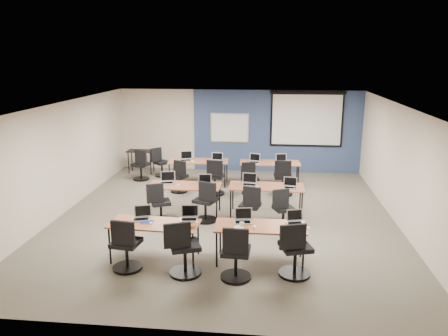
# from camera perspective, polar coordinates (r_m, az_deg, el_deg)

# --- Properties ---
(floor) EXTENTS (8.00, 9.00, 0.02)m
(floor) POSITION_cam_1_polar(r_m,az_deg,el_deg) (10.59, 0.13, -6.45)
(floor) COLOR #6B6354
(floor) RESTS_ON ground
(ceiling) EXTENTS (8.00, 9.00, 0.02)m
(ceiling) POSITION_cam_1_polar(r_m,az_deg,el_deg) (9.95, 0.14, 8.22)
(ceiling) COLOR white
(ceiling) RESTS_ON ground
(wall_back) EXTENTS (8.00, 0.04, 2.70)m
(wall_back) POSITION_cam_1_polar(r_m,az_deg,el_deg) (14.58, 1.95, 4.89)
(wall_back) COLOR beige
(wall_back) RESTS_ON ground
(wall_front) EXTENTS (8.00, 0.04, 2.70)m
(wall_front) POSITION_cam_1_polar(r_m,az_deg,el_deg) (5.96, -4.37, -9.77)
(wall_front) COLOR beige
(wall_front) RESTS_ON ground
(wall_left) EXTENTS (0.04, 9.00, 2.70)m
(wall_left) POSITION_cam_1_polar(r_m,az_deg,el_deg) (11.31, -20.47, 1.12)
(wall_left) COLOR beige
(wall_left) RESTS_ON ground
(wall_right) EXTENTS (0.04, 9.00, 2.70)m
(wall_right) POSITION_cam_1_polar(r_m,az_deg,el_deg) (10.57, 22.25, 0.06)
(wall_right) COLOR beige
(wall_right) RESTS_ON ground
(blue_accent_panel) EXTENTS (5.50, 0.04, 2.70)m
(blue_accent_panel) POSITION_cam_1_polar(r_m,az_deg,el_deg) (14.51, 6.89, 4.75)
(blue_accent_panel) COLOR #3D5977
(blue_accent_panel) RESTS_ON wall_back
(whiteboard) EXTENTS (1.28, 0.03, 0.98)m
(whiteboard) POSITION_cam_1_polar(r_m,az_deg,el_deg) (14.51, 0.75, 5.25)
(whiteboard) COLOR silver
(whiteboard) RESTS_ON wall_back
(projector_screen) EXTENTS (2.40, 0.10, 1.82)m
(projector_screen) POSITION_cam_1_polar(r_m,az_deg,el_deg) (14.42, 10.76, 6.69)
(projector_screen) COLOR black
(projector_screen) RESTS_ON wall_back
(training_table_front_left) EXTENTS (1.69, 0.70, 0.73)m
(training_table_front_left) POSITION_cam_1_polar(r_m,az_deg,el_deg) (8.40, -9.09, -7.42)
(training_table_front_left) COLOR olive
(training_table_front_left) RESTS_ON floor
(training_table_front_right) EXTENTS (1.69, 0.70, 0.73)m
(training_table_front_right) POSITION_cam_1_polar(r_m,az_deg,el_deg) (8.20, 4.77, -7.83)
(training_table_front_right) COLOR #A6673F
(training_table_front_right) RESTS_ON floor
(training_table_mid_left) EXTENTS (1.77, 0.74, 0.73)m
(training_table_mid_left) POSITION_cam_1_polar(r_m,az_deg,el_deg) (10.68, -5.19, -2.45)
(training_table_mid_left) COLOR #9A6035
(training_table_mid_left) RESTS_ON floor
(training_table_mid_right) EXTENTS (1.80, 0.75, 0.73)m
(training_table_mid_right) POSITION_cam_1_polar(r_m,az_deg,el_deg) (10.61, 5.56, -2.58)
(training_table_mid_right) COLOR olive
(training_table_mid_right) RESTS_ON floor
(training_table_back_left) EXTENTS (1.77, 0.74, 0.73)m
(training_table_back_left) POSITION_cam_1_polar(r_m,az_deg,el_deg) (13.09, -3.36, 0.77)
(training_table_back_left) COLOR #996741
(training_table_back_left) RESTS_ON floor
(training_table_back_right) EXTENTS (1.75, 0.73, 0.73)m
(training_table_back_right) POSITION_cam_1_polar(r_m,az_deg,el_deg) (12.92, 6.02, 0.54)
(training_table_back_right) COLOR brown
(training_table_back_right) RESTS_ON floor
(laptop_0) EXTENTS (0.33, 0.28, 0.25)m
(laptop_0) POSITION_cam_1_polar(r_m,az_deg,el_deg) (8.60, -10.69, -6.17)
(laptop_0) COLOR silver
(laptop_0) RESTS_ON training_table_front_left
(mouse_0) EXTENTS (0.06, 0.09, 0.03)m
(mouse_0) POSITION_cam_1_polar(r_m,az_deg,el_deg) (8.36, -9.51, -7.10)
(mouse_0) COLOR white
(mouse_0) RESTS_ON training_table_front_left
(task_chair_0) EXTENTS (0.54, 0.54, 1.01)m
(task_chair_0) POSITION_cam_1_polar(r_m,az_deg,el_deg) (8.17, -12.70, -10.26)
(task_chair_0) COLOR black
(task_chair_0) RESTS_ON floor
(laptop_1) EXTENTS (0.34, 0.29, 0.26)m
(laptop_1) POSITION_cam_1_polar(r_m,az_deg,el_deg) (8.47, -4.56, -6.27)
(laptop_1) COLOR #ACACB6
(laptop_1) RESTS_ON training_table_front_left
(mouse_1) EXTENTS (0.07, 0.10, 0.03)m
(mouse_1) POSITION_cam_1_polar(r_m,az_deg,el_deg) (8.31, -3.55, -7.06)
(mouse_1) COLOR white
(mouse_1) RESTS_ON training_table_front_left
(task_chair_1) EXTENTS (0.60, 0.58, 1.05)m
(task_chair_1) POSITION_cam_1_polar(r_m,az_deg,el_deg) (7.83, -5.34, -10.92)
(task_chair_1) COLOR black
(task_chair_1) RESTS_ON floor
(laptop_2) EXTENTS (0.33, 0.28, 0.25)m
(laptop_2) POSITION_cam_1_polar(r_m,az_deg,el_deg) (8.32, 2.52, -6.63)
(laptop_2) COLOR silver
(laptop_2) RESTS_ON training_table_front_right
(mouse_2) EXTENTS (0.09, 0.12, 0.04)m
(mouse_2) POSITION_cam_1_polar(r_m,az_deg,el_deg) (8.10, 4.05, -7.65)
(mouse_2) COLOR white
(mouse_2) RESTS_ON training_table_front_right
(task_chair_2) EXTENTS (0.54, 0.54, 1.02)m
(task_chair_2) POSITION_cam_1_polar(r_m,az_deg,el_deg) (7.66, 1.55, -11.60)
(task_chair_2) COLOR black
(task_chair_2) RESTS_ON floor
(laptop_3) EXTENTS (0.31, 0.27, 0.24)m
(laptop_3) POSITION_cam_1_polar(r_m,az_deg,el_deg) (8.37, 9.23, -6.71)
(laptop_3) COLOR #AEAEB1
(laptop_3) RESTS_ON training_table_front_right
(mouse_3) EXTENTS (0.07, 0.10, 0.04)m
(mouse_3) POSITION_cam_1_polar(r_m,az_deg,el_deg) (8.18, 10.98, -7.67)
(mouse_3) COLOR white
(mouse_3) RESTS_ON training_table_front_right
(task_chair_3) EXTENTS (0.58, 0.57, 1.04)m
(task_chair_3) POSITION_cam_1_polar(r_m,az_deg,el_deg) (7.86, 9.20, -11.00)
(task_chair_3) COLOR black
(task_chair_3) RESTS_ON floor
(laptop_4) EXTENTS (0.36, 0.30, 0.27)m
(laptop_4) POSITION_cam_1_polar(r_m,az_deg,el_deg) (10.88, -7.44, -1.58)
(laptop_4) COLOR silver
(laptop_4) RESTS_ON training_table_mid_left
(mouse_4) EXTENTS (0.08, 0.12, 0.04)m
(mouse_4) POSITION_cam_1_polar(r_m,az_deg,el_deg) (10.65, -5.97, -2.20)
(mouse_4) COLOR white
(mouse_4) RESTS_ON training_table_mid_left
(task_chair_4) EXTENTS (0.51, 0.49, 0.97)m
(task_chair_4) POSITION_cam_1_polar(r_m,az_deg,el_deg) (10.29, -8.43, -4.91)
(task_chair_4) COLOR black
(task_chair_4) RESTS_ON floor
(laptop_5) EXTENTS (0.32, 0.27, 0.24)m
(laptop_5) POSITION_cam_1_polar(r_m,az_deg,el_deg) (10.65, -2.57, -1.85)
(laptop_5) COLOR #AFB0BD
(laptop_5) RESTS_ON training_table_mid_left
(mouse_5) EXTENTS (0.09, 0.11, 0.04)m
(mouse_5) POSITION_cam_1_polar(r_m,az_deg,el_deg) (10.48, -2.15, -2.41)
(mouse_5) COLOR white
(mouse_5) RESTS_ON training_table_mid_left
(task_chair_5) EXTENTS (0.56, 0.53, 1.01)m
(task_chair_5) POSITION_cam_1_polar(r_m,az_deg,el_deg) (10.19, -2.37, -4.82)
(task_chair_5) COLOR black
(task_chair_5) RESTS_ON floor
(laptop_6) EXTENTS (0.36, 0.31, 0.27)m
(laptop_6) POSITION_cam_1_polar(r_m,az_deg,el_deg) (10.66, 3.34, -1.83)
(laptop_6) COLOR #ACACB1
(laptop_6) RESTS_ON training_table_mid_right
(mouse_6) EXTENTS (0.07, 0.10, 0.03)m
(mouse_6) POSITION_cam_1_polar(r_m,az_deg,el_deg) (10.45, 4.39, -2.50)
(mouse_6) COLOR white
(mouse_6) RESTS_ON training_table_mid_right
(task_chair_6) EXTENTS (0.50, 0.50, 0.98)m
(task_chair_6) POSITION_cam_1_polar(r_m,az_deg,el_deg) (9.96, 3.47, -5.41)
(task_chair_6) COLOR black
(task_chair_6) RESTS_ON floor
(laptop_7) EXTENTS (0.32, 0.27, 0.24)m
(laptop_7) POSITION_cam_1_polar(r_m,az_deg,el_deg) (10.51, 8.66, -2.24)
(laptop_7) COLOR #AEAEB6
(laptop_7) RESTS_ON training_table_mid_right
(mouse_7) EXTENTS (0.07, 0.10, 0.03)m
(mouse_7) POSITION_cam_1_polar(r_m,az_deg,el_deg) (10.43, 9.18, -2.67)
(mouse_7) COLOR white
(mouse_7) RESTS_ON training_table_mid_right
(task_chair_7) EXTENTS (0.49, 0.47, 0.95)m
(task_chair_7) POSITION_cam_1_polar(r_m,az_deg,el_deg) (9.93, 7.65, -5.66)
(task_chair_7) COLOR black
(task_chair_7) RESTS_ON floor
(laptop_8) EXTENTS (0.36, 0.31, 0.27)m
(laptop_8) POSITION_cam_1_polar(r_m,az_deg,el_deg) (13.14, -5.00, 1.30)
(laptop_8) COLOR #A6A6AA
(laptop_8) RESTS_ON training_table_back_left
(mouse_8) EXTENTS (0.06, 0.10, 0.04)m
(mouse_8) POSITION_cam_1_polar(r_m,az_deg,el_deg) (12.94, -4.09, 0.87)
(mouse_8) COLOR white
(mouse_8) RESTS_ON training_table_back_left
(task_chair_8) EXTENTS (0.51, 0.47, 0.96)m
(task_chair_8) POSITION_cam_1_polar(r_m,az_deg,el_deg) (12.41, -5.89, -1.44)
(task_chair_8) COLOR black
(task_chair_8) RESTS_ON floor
(laptop_9) EXTENTS (0.34, 0.29, 0.26)m
(laptop_9) POSITION_cam_1_polar(r_m,az_deg,el_deg) (12.94, -0.93, 1.14)
(laptop_9) COLOR #B5B4BD
(laptop_9) RESTS_ON training_table_back_left
(mouse_9) EXTENTS (0.07, 0.11, 0.04)m
(mouse_9) POSITION_cam_1_polar(r_m,az_deg,el_deg) (12.78, -0.47, 0.73)
(mouse_9) COLOR white
(mouse_9) RESTS_ON training_table_back_left
(task_chair_9) EXTENTS (0.55, 0.55, 1.03)m
(task_chair_9) POSITION_cam_1_polar(r_m,az_deg,el_deg) (12.14, -1.21, -1.57)
(task_chair_9) COLOR black
(task_chair_9) RESTS_ON floor
(laptop_10) EXTENTS (0.33, 0.28, 0.25)m
(laptop_10) POSITION_cam_1_polar(r_m,az_deg,el_deg) (12.88, 4.03, 1.02)
(laptop_10) COLOR #ACACAE
(laptop_10) RESTS_ON training_table_back_right
(mouse_10) EXTENTS (0.06, 0.09, 0.03)m
(mouse_10) POSITION_cam_1_polar(r_m,az_deg,el_deg) (12.67, 4.49, 0.55)
(mouse_10) COLOR white
(mouse_10) RESTS_ON training_table_back_right
(task_chair_10) EXTENTS (0.48, 0.47, 0.96)m
(task_chair_10) POSITION_cam_1_polar(r_m,az_deg,el_deg) (12.19, 3.40, -1.69)
(task_chair_10) COLOR black
(task_chair_10) RESTS_ON floor
(laptop_11) EXTENTS (0.33, 0.28, 0.25)m
(laptop_11) POSITION_cam_1_polar(r_m,az_deg,el_deg) (12.93, 7.48, 0.99)
(laptop_11) COLOR silver
(laptop_11) RESTS_ON training_table_back_right
(mouse_11) EXTENTS (0.08, 0.11, 0.04)m
(mouse_11) POSITION_cam_1_polar(r_m,az_deg,el_deg) (12.80, 8.65, 0.58)
(mouse_11) COLOR white
(mouse_11) RESTS_ON training_table_back_right
(task_chair_11) EXTENTS (0.55, 0.55, 1.03)m
(task_chair_11) POSITION_cam_1_polar(r_m,az_deg,el_deg) (12.20, 7.69, -1.62)
(task_chair_11) COLOR black
(task_chair_11) RESTS_ON floor
(blue_mousepad) EXTENTS (0.26, 0.23, 0.01)m
(blue_mousepad) POSITION_cam_1_polar(r_m,az_deg,el_deg) (8.44, -10.04, -6.97)
(blue_mousepad) COLOR navy
(blue_mousepad) RESTS_ON training_table_front_left
(snack_bowl) EXTENTS (0.22, 0.22, 0.05)m
(snack_bowl) POSITION_cam_1_polar(r_m,az_deg,el_deg) (8.12, -4.64, -7.52)
(snack_bowl) COLOR olive
(snack_bowl) RESTS_ON training_table_front_left
(snack_plate) EXTENTS (0.22, 0.22, 0.01)m
(snack_plate) POSITION_cam_1_polar(r_m,az_deg,el_deg) (8.07, 1.95, -7.75)
(snack_plate) COLOR white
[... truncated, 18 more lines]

